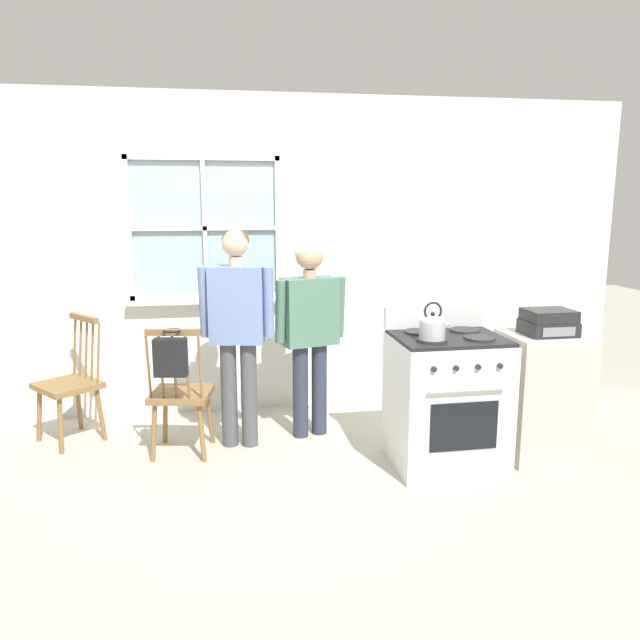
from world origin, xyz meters
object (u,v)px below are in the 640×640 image
at_px(potted_plant, 216,289).
at_px(stereo, 548,323).
at_px(handbag, 171,356).
at_px(chair_by_window, 181,395).
at_px(person_elderly_left, 237,319).
at_px(side_counter, 542,395).
at_px(chair_near_wall, 70,385).
at_px(person_teen_center, 310,319).
at_px(stove, 446,399).
at_px(kettle, 432,326).

xyz_separation_m(potted_plant, stereo, (2.28, -1.36, -0.10)).
bearing_deg(handbag, chair_by_window, 79.48).
bearing_deg(handbag, person_elderly_left, 33.31).
bearing_deg(stereo, side_counter, 90.00).
bearing_deg(chair_by_window, person_elderly_left, -159.34).
bearing_deg(chair_near_wall, stereo, 36.50).
bearing_deg(chair_by_window, person_teen_center, -158.16).
distance_m(chair_near_wall, side_counter, 3.52).
distance_m(chair_by_window, stove, 1.89).
bearing_deg(chair_near_wall, chair_by_window, 25.61).
xyz_separation_m(chair_by_window, stereo, (2.57, -0.49, 0.54)).
distance_m(side_counter, stereo, 0.54).
xyz_separation_m(person_elderly_left, person_teen_center, (0.56, 0.12, -0.04)).
distance_m(stove, side_counter, 0.74).
bearing_deg(chair_by_window, kettle, 169.39).
xyz_separation_m(person_teen_center, kettle, (0.68, -0.84, 0.09)).
relative_size(chair_near_wall, handbag, 3.14).
bearing_deg(stereo, kettle, -170.73).
relative_size(chair_by_window, handbag, 3.14).
height_order(potted_plant, handbag, potted_plant).
xyz_separation_m(person_teen_center, potted_plant, (-0.69, 0.67, 0.15)).
height_order(chair_by_window, side_counter, chair_by_window).
distance_m(chair_by_window, side_counter, 2.61).
distance_m(stove, kettle, 0.59).
bearing_deg(handbag, person_teen_center, 22.66).
bearing_deg(chair_near_wall, side_counter, 36.83).
relative_size(kettle, handbag, 0.80).
distance_m(chair_by_window, person_teen_center, 1.11).
distance_m(person_elderly_left, stove, 1.60).
height_order(stove, side_counter, stove).
relative_size(side_counter, stereo, 2.65).
bearing_deg(potted_plant, chair_by_window, -108.26).
relative_size(handbag, side_counter, 0.34).
xyz_separation_m(stove, potted_plant, (-1.54, 1.37, 0.61)).
relative_size(chair_by_window, potted_plant, 2.91).
relative_size(chair_near_wall, person_teen_center, 0.63).
relative_size(stove, potted_plant, 3.27).
distance_m(chair_near_wall, kettle, 2.77).
height_order(chair_near_wall, side_counter, chair_near_wall).
height_order(person_teen_center, stereo, person_teen_center).
height_order(chair_near_wall, person_elderly_left, person_elderly_left).
bearing_deg(stove, chair_near_wall, 161.09).
distance_m(person_teen_center, stereo, 1.73).
bearing_deg(stereo, person_elderly_left, 165.15).
distance_m(chair_near_wall, person_teen_center, 1.90).
bearing_deg(potted_plant, stereo, -30.73).
distance_m(handbag, stereo, 2.63).
distance_m(chair_by_window, kettle, 1.87).
height_order(person_elderly_left, potted_plant, person_elderly_left).
bearing_deg(chair_by_window, chair_near_wall, -15.11).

